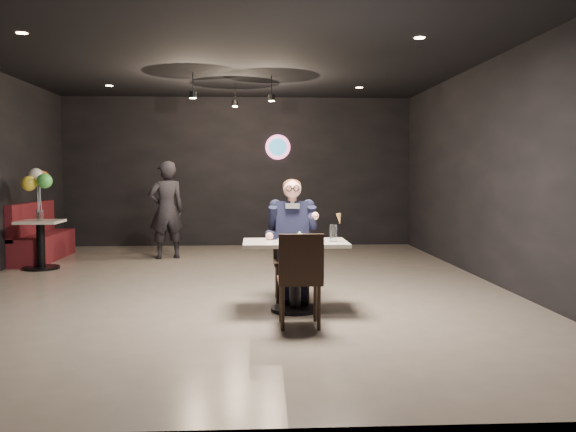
{
  "coord_description": "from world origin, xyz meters",
  "views": [
    {
      "loc": [
        0.33,
        -7.91,
        1.47
      ],
      "look_at": [
        0.72,
        -0.9,
        0.98
      ],
      "focal_mm": 38.0,
      "sensor_mm": 36.0,
      "label": 1
    }
  ],
  "objects": [
    {
      "name": "sundae_glass",
      "position": [
        1.16,
        -1.54,
        0.84
      ],
      "size": [
        0.08,
        0.08,
        0.18
      ],
      "primitive_type": "cylinder",
      "color": "silver",
      "rests_on": "main_table"
    },
    {
      "name": "chair_near",
      "position": [
        0.76,
        -2.14,
        0.46
      ],
      "size": [
        0.42,
        0.46,
        0.92
      ],
      "primitive_type": "cube",
      "rotation": [
        0.0,
        0.0,
        0.01
      ],
      "color": "black",
      "rests_on": "floor"
    },
    {
      "name": "cake_slice",
      "position": [
        0.82,
        -1.59,
        0.8
      ],
      "size": [
        0.12,
        0.11,
        0.07
      ],
      "primitive_type": "cube",
      "rotation": [
        0.0,
        0.0,
        0.35
      ],
      "color": "black",
      "rests_on": "dessert_plate"
    },
    {
      "name": "floor",
      "position": [
        0.0,
        0.0,
        0.0
      ],
      "size": [
        9.0,
        9.0,
        0.0
      ],
      "primitive_type": "plane",
      "color": "gray",
      "rests_on": "ground"
    },
    {
      "name": "mint_leaf",
      "position": [
        0.8,
        -1.62,
        0.84
      ],
      "size": [
        0.06,
        0.04,
        0.01
      ],
      "primitive_type": "ellipsoid",
      "color": "#2B852E",
      "rests_on": "cake_slice"
    },
    {
      "name": "pendant_lights",
      "position": [
        0.0,
        2.0,
        2.88
      ],
      "size": [
        1.4,
        1.2,
        0.36
      ],
      "primitive_type": "cube",
      "color": "black",
      "rests_on": "floor"
    },
    {
      "name": "wall_sign",
      "position": [
        0.8,
        4.47,
        2.0
      ],
      "size": [
        0.5,
        0.06,
        0.5
      ],
      "primitive_type": null,
      "color": "pink",
      "rests_on": "floor"
    },
    {
      "name": "dessert_plate",
      "position": [
        0.81,
        -1.58,
        0.76
      ],
      "size": [
        0.19,
        0.19,
        0.01
      ],
      "primitive_type": "cylinder",
      "color": "white",
      "rests_on": "main_table"
    },
    {
      "name": "passerby",
      "position": [
        -1.19,
        2.64,
        0.84
      ],
      "size": [
        0.72,
        0.6,
        1.68
      ],
      "primitive_type": "imported",
      "rotation": [
        0.0,
        0.0,
        3.52
      ],
      "color": "black",
      "rests_on": "floor"
    },
    {
      "name": "side_table",
      "position": [
        -2.95,
        1.56,
        0.39
      ],
      "size": [
        0.62,
        0.62,
        0.77
      ],
      "primitive_type": "cube",
      "color": "silver",
      "rests_on": "floor"
    },
    {
      "name": "seated_man",
      "position": [
        0.76,
        -0.95,
        0.72
      ],
      "size": [
        0.6,
        0.8,
        1.44
      ],
      "primitive_type": "cube",
      "color": "black",
      "rests_on": "floor"
    },
    {
      "name": "wafer_cone",
      "position": [
        1.22,
        -1.56,
        0.99
      ],
      "size": [
        0.07,
        0.07,
        0.12
      ],
      "primitive_type": "cone",
      "rotation": [
        0.0,
        0.0,
        0.26
      ],
      "color": "tan",
      "rests_on": "sundae_glass"
    },
    {
      "name": "chair_far",
      "position": [
        0.76,
        -0.95,
        0.46
      ],
      "size": [
        0.42,
        0.46,
        0.92
      ],
      "primitive_type": "cube",
      "color": "black",
      "rests_on": "floor"
    },
    {
      "name": "main_table",
      "position": [
        0.76,
        -1.5,
        0.38
      ],
      "size": [
        1.1,
        0.7,
        0.75
      ],
      "primitive_type": "cube",
      "color": "silver",
      "rests_on": "floor"
    },
    {
      "name": "booth_bench",
      "position": [
        -3.25,
        2.56,
        0.49
      ],
      "size": [
        0.49,
        1.96,
        0.98
      ],
      "primitive_type": "cube",
      "color": "#4D101E",
      "rests_on": "floor"
    },
    {
      "name": "balloon_bunch",
      "position": [
        -2.95,
        1.56,
        1.24
      ],
      "size": [
        0.41,
        0.41,
        0.68
      ],
      "primitive_type": "cube",
      "color": "yellow",
      "rests_on": "balloon_vase"
    },
    {
      "name": "balloon_vase",
      "position": [
        -2.95,
        1.56,
        0.83
      ],
      "size": [
        0.11,
        0.11,
        0.16
      ],
      "primitive_type": "cylinder",
      "color": "silver",
      "rests_on": "side_table"
    }
  ]
}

